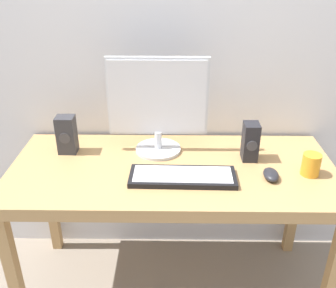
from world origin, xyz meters
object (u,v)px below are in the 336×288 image
at_px(monitor, 158,105).
at_px(coffee_mug, 311,165).
at_px(desk, 173,180).
at_px(mouse, 271,175).
at_px(keyboard_primary, 183,177).
at_px(speaker_left, 67,135).
at_px(speaker_right, 250,142).

distance_m(monitor, coffee_mug, 0.75).
relative_size(desk, mouse, 13.97).
bearing_deg(mouse, keyboard_primary, -177.63).
height_order(desk, speaker_left, speaker_left).
height_order(monitor, coffee_mug, monitor).
bearing_deg(keyboard_primary, speaker_left, 156.28).
xyz_separation_m(mouse, coffee_mug, (0.18, 0.04, 0.03)).
height_order(keyboard_primary, mouse, mouse).
bearing_deg(coffee_mug, keyboard_primary, -175.14).
xyz_separation_m(mouse, speaker_right, (-0.07, 0.18, 0.07)).
bearing_deg(monitor, mouse, -27.25).
height_order(desk, monitor, monitor).
distance_m(speaker_right, speaker_left, 0.89).
height_order(mouse, speaker_left, speaker_left).
height_order(monitor, keyboard_primary, monitor).
relative_size(desk, speaker_right, 8.20).
bearing_deg(speaker_right, keyboard_primary, -149.84).
bearing_deg(speaker_right, monitor, 168.95).
bearing_deg(desk, speaker_left, 164.70).
relative_size(desk, coffee_mug, 15.02).
bearing_deg(speaker_left, desk, -15.30).
bearing_deg(monitor, speaker_right, -11.05).
bearing_deg(monitor, keyboard_primary, -66.90).
bearing_deg(speaker_right, desk, -167.43).
height_order(desk, coffee_mug, coffee_mug).
relative_size(mouse, coffee_mug, 1.07).
relative_size(monitor, keyboard_primary, 1.02).
bearing_deg(speaker_right, mouse, -69.01).
distance_m(mouse, speaker_right, 0.20).
bearing_deg(monitor, coffee_mug, -18.09).
xyz_separation_m(monitor, coffee_mug, (0.69, -0.23, -0.19)).
bearing_deg(keyboard_primary, mouse, 1.83).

